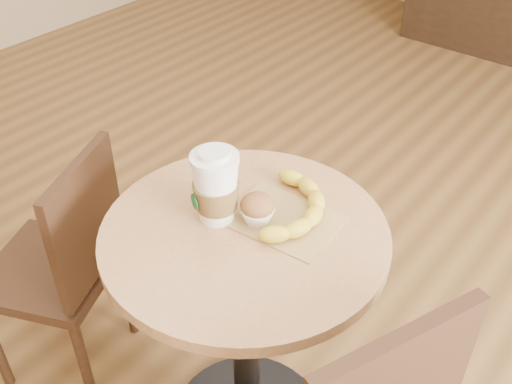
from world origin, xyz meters
TOP-DOWN VIEW (x-y plane):
  - cafe_table at (-0.09, 0.03)m, footprint 0.64×0.64m
  - chair_left at (-0.63, -0.11)m, footprint 0.45×0.45m
  - kraft_bag at (-0.04, 0.11)m, footprint 0.25×0.20m
  - coffee_cup at (-0.16, 0.03)m, footprint 0.11×0.11m
  - muffin at (-0.08, 0.07)m, footprint 0.08×0.08m
  - banana at (-0.04, 0.14)m, footprint 0.27×0.31m

SIDE VIEW (x-z plane):
  - chair_left at x=-0.63m, z-range 0.04..0.82m
  - cafe_table at x=-0.09m, z-range 0.13..0.88m
  - kraft_bag at x=-0.04m, z-range 0.75..0.75m
  - banana at x=-0.04m, z-range 0.75..0.79m
  - muffin at x=-0.08m, z-range 0.75..0.82m
  - coffee_cup at x=-0.16m, z-range 0.74..0.92m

